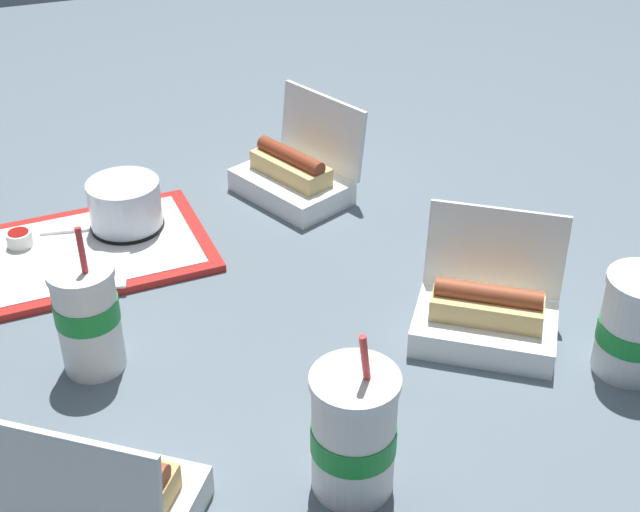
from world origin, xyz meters
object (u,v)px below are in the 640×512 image
cake_container (125,206)px  ketchup_cup (19,238)px  clamshell_hotdog_right (295,174)px  soda_cup_right (354,433)px  food_tray (89,251)px  soda_cup_corner (88,317)px  soda_cup_left (635,325)px  clamshell_hotdog_corner (106,494)px  clamshell_hotdog_center (486,313)px  plastic_fork (75,230)px

cake_container → ketchup_cup: 0.17m
cake_container → clamshell_hotdog_right: 0.30m
soda_cup_right → food_tray: bearing=109.6°
soda_cup_right → cake_container: bearing=102.4°
ketchup_cup → soda_cup_right: bearing=-64.0°
soda_cup_corner → soda_cup_left: bearing=-21.0°
clamshell_hotdog_corner → soda_cup_left: bearing=1.4°
clamshell_hotdog_center → clamshell_hotdog_corner: clamshell_hotdog_corner is taller
clamshell_hotdog_right → clamshell_hotdog_corner: clamshell_hotdog_right is taller
soda_cup_left → soda_cup_corner: (-0.65, 0.25, 0.01)m
food_tray → clamshell_hotdog_center: size_ratio=1.55×
clamshell_hotdog_right → soda_cup_corner: soda_cup_corner is taller
clamshell_hotdog_corner → soda_cup_left: 0.68m
clamshell_hotdog_center → clamshell_hotdog_right: size_ratio=1.03×
ketchup_cup → soda_cup_left: bearing=-38.3°
ketchup_cup → soda_cup_left: size_ratio=0.20×
plastic_fork → soda_cup_right: 0.68m
plastic_fork → ketchup_cup: bearing=-159.7°
soda_cup_left → plastic_fork: bearing=137.5°
clamshell_hotdog_right → soda_cup_right: size_ratio=1.09×
cake_container → clamshell_hotdog_corner: bearing=-102.2°
clamshell_hotdog_right → soda_cup_left: size_ratio=1.17×
plastic_fork → food_tray: bearing=-66.3°
food_tray → ketchup_cup: 0.11m
clamshell_hotdog_center → soda_cup_corner: soda_cup_corner is taller
soda_cup_left → soda_cup_right: size_ratio=0.93×
plastic_fork → soda_cup_corner: size_ratio=0.51×
food_tray → clamshell_hotdog_center: bearing=-40.0°
clamshell_hotdog_right → soda_cup_corner: 0.53m
ketchup_cup → clamshell_hotdog_center: 0.73m
food_tray → plastic_fork: size_ratio=3.46×
soda_cup_right → soda_cup_corner: bearing=127.6°
plastic_fork → clamshell_hotdog_center: size_ratio=0.45×
plastic_fork → soda_cup_corner: soda_cup_corner is taller
food_tray → ketchup_cup: ketchup_cup is taller
clamshell_hotdog_right → soda_cup_corner: bearing=-139.3°
food_tray → plastic_fork: plastic_fork is taller
clamshell_hotdog_right → ketchup_cup: bearing=-177.0°
cake_container → clamshell_hotdog_corner: clamshell_hotdog_corner is taller
cake_container → soda_cup_right: size_ratio=0.55×
clamshell_hotdog_corner → soda_cup_right: bearing=-9.4°
ketchup_cup → plastic_fork: size_ratio=0.36×
food_tray → soda_cup_corner: size_ratio=1.78×
soda_cup_right → soda_cup_left: bearing=8.2°
soda_cup_corner → clamshell_hotdog_right: bearing=40.7°
cake_container → plastic_fork: bearing=169.5°
plastic_fork → clamshell_hotdog_right: bearing=12.4°
cake_container → clamshell_hotdog_right: bearing=5.0°
food_tray → ketchup_cup: size_ratio=9.51×
plastic_fork → soda_cup_right: soda_cup_right is taller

